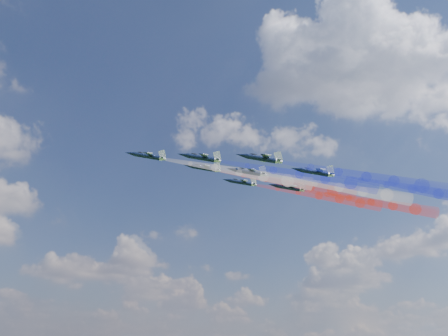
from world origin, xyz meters
TOP-DOWN VIEW (x-y plane):
  - jet_lead at (-41.95, -11.63)m, footprint 14.58×13.96m
  - trail_lead at (-20.33, -24.01)m, footprint 36.72×23.84m
  - jet_inner_left at (-34.87, -27.71)m, footprint 14.58×13.96m
  - trail_inner_left at (-13.24, -40.09)m, footprint 36.72×23.84m
  - jet_inner_right at (-22.61, -9.70)m, footprint 14.58×13.96m
  - trail_inner_right at (-0.98, -22.08)m, footprint 36.72×23.84m
  - jet_outer_left at (-28.15, -43.42)m, footprint 14.58×13.96m
  - trail_outer_left at (-6.52, -55.80)m, footprint 36.72×23.84m
  - jet_center_third at (-18.45, -25.63)m, footprint 14.58×13.96m
  - trail_center_third at (3.18, -38.00)m, footprint 36.72×23.84m
  - jet_outer_right at (-5.40, -4.81)m, footprint 14.58×13.96m
  - trail_outer_right at (16.23, -17.19)m, footprint 36.72×23.84m
  - jet_rear_left at (-11.25, -43.64)m, footprint 14.58×13.96m
  - trail_rear_left at (10.38, -56.02)m, footprint 36.72×23.84m
  - jet_rear_right at (0.02, -20.96)m, footprint 14.58×13.96m
  - trail_rear_right at (21.65, -33.33)m, footprint 36.72×23.84m

SIDE VIEW (x-z plane):
  - trail_rear_left at x=10.38m, z-range 115.50..125.81m
  - trail_outer_left at x=-6.52m, z-range 115.86..126.17m
  - trail_rear_right at x=21.65m, z-range 118.62..128.93m
  - trail_center_third at x=3.18m, z-range 118.93..129.24m
  - trail_inner_left at x=-13.24m, z-range 119.18..129.49m
  - jet_rear_left at x=-11.25m, z-range 121.30..127.47m
  - jet_outer_left at x=-28.15m, z-range 121.67..127.83m
  - jet_rear_right at x=0.02m, z-range 124.42..130.59m
  - jet_center_third at x=-18.45m, z-range 124.74..130.90m
  - trail_lead at x=-20.33m, z-range 122.82..133.13m
  - jet_inner_left at x=-34.87m, z-range 124.98..131.15m
  - trail_outer_right at x=16.23m, z-range 123.25..133.55m
  - trail_inner_right at x=-0.98m, z-range 123.51..133.82m
  - jet_lead at x=-41.95m, z-range 128.62..134.79m
  - jet_outer_right at x=-5.40m, z-range 129.05..135.22m
  - jet_inner_right at x=-22.61m, z-range 129.32..135.48m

